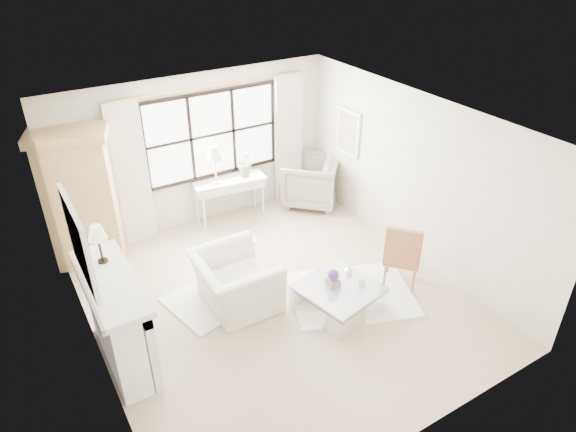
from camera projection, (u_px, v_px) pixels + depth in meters
name	position (u px, v px, depth m)	size (l,w,h in m)	color
floor	(278.00, 299.00, 7.56)	(5.50, 5.50, 0.00)	#C1AC90
ceiling	(276.00, 125.00, 6.20)	(5.50, 5.50, 0.00)	white
wall_back	(197.00, 151.00, 8.91)	(5.00, 5.00, 0.00)	beige
wall_front	(423.00, 348.00, 4.86)	(5.00, 5.00, 0.00)	beige
wall_left	(85.00, 280.00, 5.76)	(5.50, 5.50, 0.00)	beige
wall_right	(415.00, 178.00, 8.00)	(5.50, 5.50, 0.00)	beige
window_pane	(212.00, 135.00, 8.90)	(2.40, 0.02, 1.50)	white
window_frame	(213.00, 135.00, 8.89)	(2.50, 0.04, 1.50)	black
curtain_rod	(210.00, 86.00, 8.42)	(0.04, 0.04, 3.30)	#B6803F
curtain_left	(131.00, 175.00, 8.35)	(0.55, 0.10, 2.47)	beige
curtain_right	(288.00, 139.00, 9.70)	(0.55, 0.10, 2.47)	beige
fireplace	(116.00, 320.00, 6.22)	(0.58, 1.66, 1.26)	white
mirror_frame	(79.00, 243.00, 5.52)	(0.05, 1.15, 0.95)	white
mirror_glass	(81.00, 242.00, 5.54)	(0.02, 1.00, 0.80)	silver
art_frame	(348.00, 132.00, 9.14)	(0.04, 0.62, 0.82)	white
art_canvas	(347.00, 132.00, 9.13)	(0.01, 0.52, 0.72)	#B4A78C
mantel_lamp	(97.00, 234.00, 6.02)	(0.22, 0.22, 0.51)	black
armoire	(81.00, 198.00, 7.89)	(1.29, 1.02, 2.24)	tan
console_table	(230.00, 199.00, 9.40)	(1.35, 0.62, 0.80)	silver
console_lamp	(214.00, 154.00, 8.80)	(0.28, 0.28, 0.69)	#B3883E
orchid_plant	(245.00, 162.00, 9.21)	(0.29, 0.23, 0.53)	#596F4A
side_table	(244.00, 250.00, 8.10)	(0.40, 0.40, 0.51)	silver
rug_left	(222.00, 294.00, 7.65)	(1.53, 1.08, 0.03)	white
rug_right	(351.00, 294.00, 7.64)	(1.78, 1.33, 0.03)	white
club_armchair	(235.00, 281.00, 7.30)	(1.19, 1.04, 0.77)	silver
wingback_chair	(311.00, 181.00, 9.88)	(0.99, 1.02, 0.93)	gray
french_chair	(401.00, 268.00, 7.71)	(0.68, 0.68, 1.08)	#AD7148
coffee_table	(339.00, 298.00, 7.31)	(1.19, 1.19, 0.38)	white
planter_box	(333.00, 283.00, 7.19)	(0.16, 0.16, 0.12)	slate
planter_flowers	(333.00, 275.00, 7.12)	(0.16, 0.16, 0.16)	#502B6B
pillar_candle	(362.00, 281.00, 7.21)	(0.10, 0.10, 0.12)	silver
coffee_vase	(349.00, 270.00, 7.43)	(0.13, 0.13, 0.14)	white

